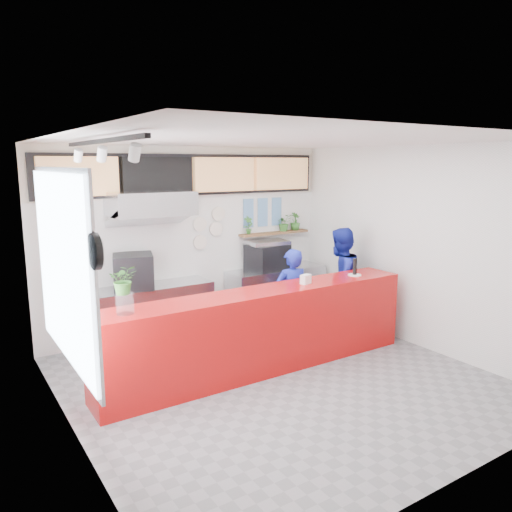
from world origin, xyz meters
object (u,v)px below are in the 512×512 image
panini_oven (133,271)px  staff_center (291,298)px  espresso_machine (267,257)px  pepper_mill (355,266)px  service_counter (262,331)px  staff_right (340,281)px

panini_oven → staff_center: size_ratio=0.38×
staff_center → espresso_machine: bearing=-99.0°
espresso_machine → pepper_mill: size_ratio=2.86×
espresso_machine → pepper_mill: 1.85m
panini_oven → pepper_mill: panini_oven is taller
staff_center → pepper_mill: (0.75, -0.56, 0.49)m
service_counter → staff_right: bearing=17.6°
panini_oven → staff_right: (3.02, -1.19, -0.30)m
staff_center → pepper_mill: staff_center is taller
service_counter → espresso_machine: bearing=53.9°
staff_center → staff_right: bearing=-166.5°
espresso_machine → staff_center: (-0.43, -1.26, -0.38)m
staff_center → service_counter: bearing=41.0°
espresso_machine → panini_oven: bearing=170.4°
service_counter → espresso_machine: (1.31, 1.80, 0.57)m
staff_center → staff_right: size_ratio=0.87×
panini_oven → pepper_mill: bearing=-16.0°
service_counter → staff_right: staff_right is taller
service_counter → pepper_mill: bearing=-0.5°
espresso_machine → service_counter: bearing=-135.7°
panini_oven → espresso_machine: size_ratio=0.82×
panini_oven → staff_right: staff_right is taller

